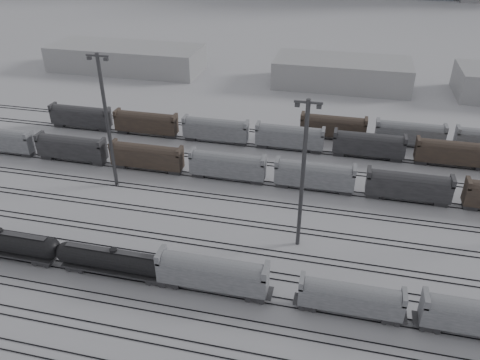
% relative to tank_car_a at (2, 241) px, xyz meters
% --- Properties ---
extents(ground, '(900.00, 900.00, 0.00)m').
position_rel_tank_car_a_xyz_m(ground, '(36.42, -1.00, -2.78)').
color(ground, '#BBBABF').
rests_on(ground, ground).
extents(tracks, '(220.00, 71.50, 0.16)m').
position_rel_tank_car_a_xyz_m(tracks, '(36.42, 16.50, -2.70)').
color(tracks, black).
rests_on(tracks, ground).
extents(tank_car_a, '(19.46, 3.24, 4.81)m').
position_rel_tank_car_a_xyz_m(tank_car_a, '(0.00, 0.00, 0.00)').
color(tank_car_a, black).
rests_on(tank_car_a, ground).
extents(tank_car_b, '(18.47, 3.08, 4.56)m').
position_rel_tank_car_a_xyz_m(tank_car_b, '(18.65, 0.00, -0.14)').
color(tank_car_b, black).
rests_on(tank_car_b, ground).
extents(hopper_car_a, '(15.58, 3.10, 5.57)m').
position_rel_tank_car_a_xyz_m(hopper_car_a, '(33.34, 0.00, 0.66)').
color(hopper_car_a, black).
rests_on(hopper_car_a, ground).
extents(hopper_car_b, '(13.53, 2.69, 4.84)m').
position_rel_tank_car_a_xyz_m(hopper_car_b, '(52.06, 0.00, 0.21)').
color(hopper_car_b, black).
rests_on(hopper_car_b, ground).
extents(light_mast_b, '(4.12, 0.66, 25.77)m').
position_rel_tank_car_a_xyz_m(light_mast_b, '(6.84, 23.94, 10.89)').
color(light_mast_b, '#3B3B3E').
rests_on(light_mast_b, ground).
extents(light_mast_c, '(3.92, 0.63, 24.50)m').
position_rel_tank_car_a_xyz_m(light_mast_c, '(43.59, 13.42, 10.21)').
color(light_mast_c, '#3B3B3E').
rests_on(light_mast_c, ground).
extents(bg_string_near, '(151.00, 3.00, 5.60)m').
position_rel_tank_car_a_xyz_m(bg_string_near, '(44.42, 31.00, 0.02)').
color(bg_string_near, gray).
rests_on(bg_string_near, ground).
extents(bg_string_mid, '(151.00, 3.00, 5.60)m').
position_rel_tank_car_a_xyz_m(bg_string_mid, '(54.42, 47.00, 0.02)').
color(bg_string_mid, black).
rests_on(bg_string_mid, ground).
extents(bg_string_far, '(66.00, 3.00, 5.60)m').
position_rel_tank_car_a_xyz_m(bg_string_far, '(71.92, 55.00, 0.02)').
color(bg_string_far, '#44362B').
rests_on(bg_string_far, ground).
extents(warehouse_left, '(50.00, 18.00, 8.00)m').
position_rel_tank_car_a_xyz_m(warehouse_left, '(-23.58, 94.00, 1.22)').
color(warehouse_left, '#959598').
rests_on(warehouse_left, ground).
extents(warehouse_mid, '(40.00, 18.00, 8.00)m').
position_rel_tank_car_a_xyz_m(warehouse_mid, '(46.42, 94.00, 1.22)').
color(warehouse_mid, '#959598').
rests_on(warehouse_mid, ground).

